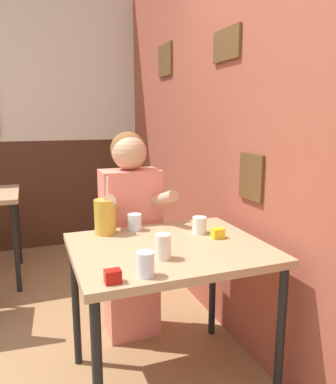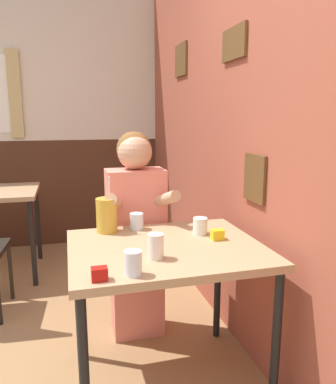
% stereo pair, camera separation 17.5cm
% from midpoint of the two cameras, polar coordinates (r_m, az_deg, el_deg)
% --- Properties ---
extents(brick_wall_right, '(0.08, 4.74, 2.70)m').
position_cam_midpoint_polar(brick_wall_right, '(2.82, 1.42, 11.73)').
color(brick_wall_right, '#9E4C38').
rests_on(brick_wall_right, ground_plane).
extents(back_wall, '(5.38, 0.09, 2.70)m').
position_cam_midpoint_polar(back_wall, '(4.01, -23.54, 10.79)').
color(back_wall, beige).
rests_on(back_wall, ground_plane).
extents(main_table, '(0.90, 0.74, 0.74)m').
position_cam_midpoint_polar(main_table, '(1.81, -2.64, -10.45)').
color(main_table, tan).
rests_on(main_table, ground_plane).
extents(person_seated, '(0.42, 0.40, 1.25)m').
position_cam_midpoint_polar(person_seated, '(2.26, -7.90, -6.16)').
color(person_seated, '#EA7F6B').
rests_on(person_seated, ground_plane).
extents(cocktail_pitcher, '(0.11, 0.11, 0.30)m').
position_cam_midpoint_polar(cocktail_pitcher, '(1.97, -12.11, -3.72)').
color(cocktail_pitcher, gold).
rests_on(cocktail_pitcher, main_table).
extents(glass_near_pitcher, '(0.07, 0.07, 0.10)m').
position_cam_midpoint_polar(glass_near_pitcher, '(1.45, -6.99, -10.92)').
color(glass_near_pitcher, silver).
rests_on(glass_near_pitcher, main_table).
extents(glass_center, '(0.07, 0.07, 0.09)m').
position_cam_midpoint_polar(glass_center, '(1.95, 2.25, -5.10)').
color(glass_center, silver).
rests_on(glass_center, main_table).
extents(glass_far_side, '(0.07, 0.07, 0.11)m').
position_cam_midpoint_polar(glass_far_side, '(1.60, -3.93, -8.35)').
color(glass_far_side, silver).
rests_on(glass_far_side, main_table).
extents(glass_by_brick, '(0.07, 0.07, 0.09)m').
position_cam_midpoint_polar(glass_by_brick, '(2.01, -7.59, -4.61)').
color(glass_by_brick, silver).
rests_on(glass_by_brick, main_table).
extents(condiment_ketchup, '(0.06, 0.04, 0.05)m').
position_cam_midpoint_polar(condiment_ketchup, '(1.42, -12.01, -12.54)').
color(condiment_ketchup, '#B7140F').
rests_on(condiment_ketchup, main_table).
extents(condiment_mustard, '(0.06, 0.04, 0.05)m').
position_cam_midpoint_polar(condiment_mustard, '(1.88, 4.97, -6.32)').
color(condiment_mustard, yellow).
rests_on(condiment_mustard, main_table).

